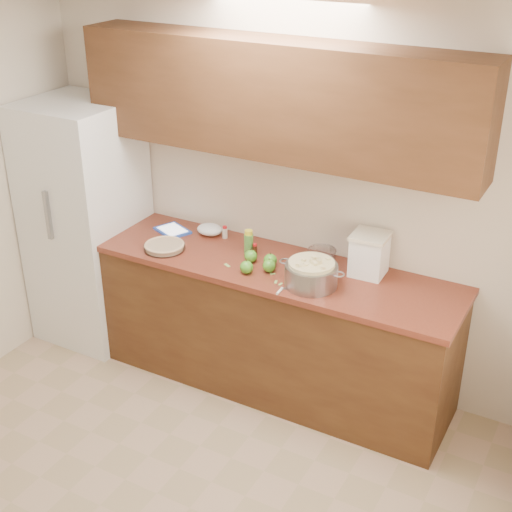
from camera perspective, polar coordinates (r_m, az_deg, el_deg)
The scene contains 24 objects.
room_shell at distance 3.37m, azimuth -11.57°, elevation -4.68°, with size 3.60×3.60×3.60m.
counter_run at distance 4.84m, azimuth 0.46°, elevation -5.31°, with size 2.64×0.68×0.92m.
upper_cabinets at distance 4.38m, azimuth 1.51°, elevation 12.46°, with size 2.60×0.34×0.70m, color #532F19.
fridge at distance 5.37m, azimuth -13.38°, elevation 2.57°, with size 0.70×0.70×1.80m, color white.
pie at distance 4.81m, azimuth -7.33°, elevation 0.77°, with size 0.28×0.28×0.04m.
colander at distance 4.31m, azimuth 4.43°, elevation -1.45°, with size 0.43×0.32×0.16m.
flour_canister at distance 4.46m, azimuth 9.05°, elevation 0.17°, with size 0.23×0.23×0.27m.
tablet at distance 5.07m, azimuth -6.70°, elevation 2.05°, with size 0.29×0.26×0.02m.
paring_knife at distance 4.27m, azimuth 1.99°, elevation -2.75°, with size 0.03×0.17×0.02m.
lemon_bottle at distance 4.68m, azimuth -0.59°, elevation 1.08°, with size 0.06×0.06×0.17m.
cinnamon_shaker at distance 4.93m, azimuth -2.51°, elevation 1.91°, with size 0.04×0.04×0.09m.
vanilla_bottle at distance 4.67m, azimuth -0.09°, elevation 0.49°, with size 0.03×0.03×0.09m.
mixing_bowl at distance 4.65m, azimuth 5.29°, elevation 0.17°, with size 0.19×0.19×0.07m.
paper_towel at distance 4.99m, azimuth -3.73°, elevation 2.13°, with size 0.18×0.15×0.08m, color white.
apple_left at distance 4.59m, azimuth -0.42°, elevation -0.01°, with size 0.08×0.08×0.10m.
apple_center at distance 4.53m, azimuth 1.15°, elevation -0.36°, with size 0.09×0.09×0.10m.
apple_front at distance 4.45m, azimuth -0.76°, elevation -0.90°, with size 0.08×0.08×0.10m.
apple_extra at distance 4.47m, azimuth 1.06°, elevation -0.79°, with size 0.08×0.08×0.10m.
peel_a at distance 4.35m, azimuth 1.98°, elevation -2.26°, with size 0.03×0.01×0.00m, color #9EC861.
peel_b at distance 4.46m, azimuth 1.34°, elevation -1.44°, with size 0.03×0.01×0.00m, color #9EC861.
peel_c at distance 4.56m, azimuth -1.17°, elevation -0.76°, with size 0.03×0.01×0.00m, color #9EC861.
peel_d at distance 4.37m, azimuth 1.60°, elevation -2.09°, with size 0.04×0.02×0.00m, color #9EC861.
peel_e at distance 4.50m, azimuth 1.23°, elevation -1.18°, with size 0.05×0.02×0.00m, color #9EC861.
peel_f at distance 4.57m, azimuth -2.32°, elevation -0.75°, with size 0.05×0.02×0.00m, color #9EC861.
Camera 1 is at (1.95, -2.14, 3.01)m, focal length 50.00 mm.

